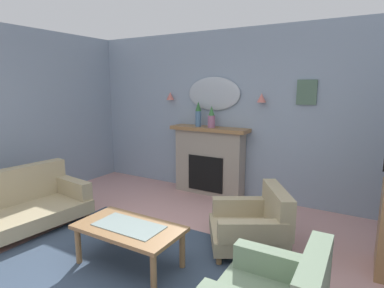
# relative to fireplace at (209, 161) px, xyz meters

# --- Properties ---
(wall_back) EXTENTS (6.87, 0.10, 2.74)m
(wall_back) POSITION_rel_fireplace_xyz_m (0.54, 0.22, 0.80)
(wall_back) COLOR #8C9EB2
(wall_back) RESTS_ON ground
(patterned_rug) EXTENTS (3.20, 2.40, 0.01)m
(patterned_rug) POSITION_rel_fireplace_xyz_m (0.54, -2.59, -0.56)
(patterned_rug) COLOR #38475B
(patterned_rug) RESTS_ON ground
(fireplace) EXTENTS (1.36, 0.36, 1.16)m
(fireplace) POSITION_rel_fireplace_xyz_m (0.00, 0.00, 0.00)
(fireplace) COLOR gray
(fireplace) RESTS_ON ground
(mantel_vase_left) EXTENTS (0.10, 0.10, 0.42)m
(mantel_vase_left) POSITION_rel_fireplace_xyz_m (-0.20, -0.03, 0.80)
(mantel_vase_left) COLOR #4C7093
(mantel_vase_left) RESTS_ON fireplace
(mantel_vase_right) EXTENTS (0.12, 0.12, 0.36)m
(mantel_vase_right) POSITION_rel_fireplace_xyz_m (0.05, -0.03, 0.75)
(mantel_vase_right) COLOR #9E6084
(mantel_vase_right) RESTS_ON fireplace
(wall_mirror) EXTENTS (0.96, 0.06, 0.56)m
(wall_mirror) POSITION_rel_fireplace_xyz_m (0.00, 0.14, 1.14)
(wall_mirror) COLOR #B2BCC6
(wall_sconce_left) EXTENTS (0.14, 0.14, 0.14)m
(wall_sconce_left) POSITION_rel_fireplace_xyz_m (-0.85, 0.09, 1.09)
(wall_sconce_left) COLOR #D17066
(wall_sconce_right) EXTENTS (0.14, 0.14, 0.14)m
(wall_sconce_right) POSITION_rel_fireplace_xyz_m (0.85, 0.09, 1.09)
(wall_sconce_right) COLOR #D17066
(framed_picture) EXTENTS (0.28, 0.03, 0.36)m
(framed_picture) POSITION_rel_fireplace_xyz_m (1.50, 0.15, 1.18)
(framed_picture) COLOR #4C6B56
(coffee_table) EXTENTS (1.10, 0.60, 0.45)m
(coffee_table) POSITION_rel_fireplace_xyz_m (0.33, -2.42, -0.19)
(coffee_table) COLOR olive
(coffee_table) RESTS_ON ground
(floral_couch) EXTENTS (1.05, 1.80, 0.76)m
(floral_couch) POSITION_rel_fireplace_xyz_m (-1.51, -2.55, -0.25)
(floral_couch) COLOR tan
(floral_couch) RESTS_ON ground
(armchair_by_coffee_table) EXTENTS (1.11, 1.11, 0.71)m
(armchair_by_coffee_table) POSITION_rel_fireplace_xyz_m (1.32, -1.42, -0.27)
(armchair_by_coffee_table) COLOR tan
(armchair_by_coffee_table) RESTS_ON ground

